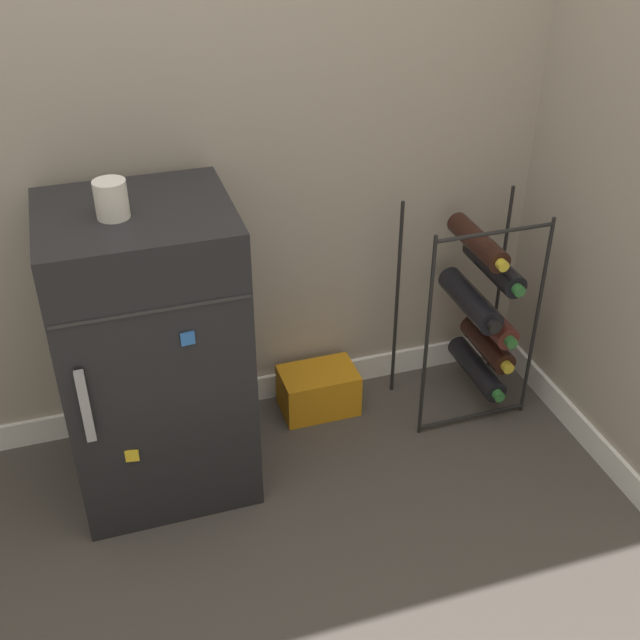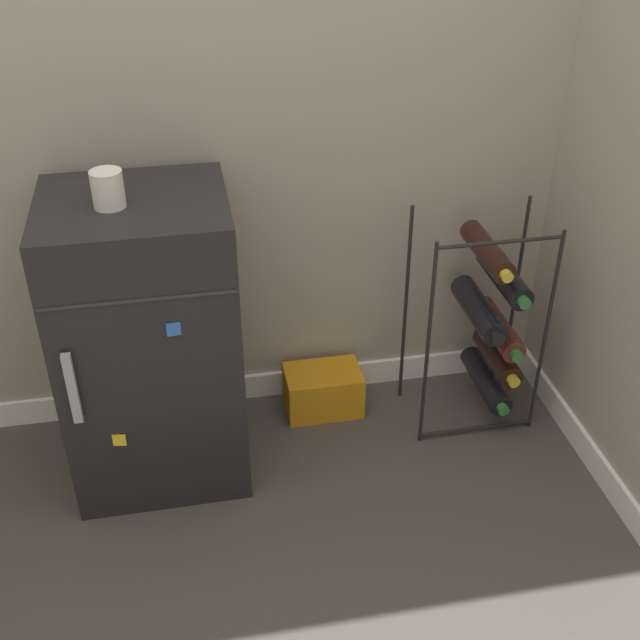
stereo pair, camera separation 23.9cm
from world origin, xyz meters
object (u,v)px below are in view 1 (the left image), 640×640
(soda_box, at_px, (318,390))
(wine_rack, at_px, (481,309))
(mini_fridge, at_px, (153,354))
(fridge_top_cup, at_px, (111,199))

(soda_box, bearing_deg, wine_rack, -11.22)
(mini_fridge, distance_m, fridge_top_cup, 0.49)
(fridge_top_cup, bearing_deg, mini_fridge, 30.31)
(soda_box, bearing_deg, fridge_top_cup, -162.89)
(wine_rack, height_order, fridge_top_cup, fridge_top_cup)
(mini_fridge, bearing_deg, wine_rack, 2.59)
(soda_box, relative_size, fridge_top_cup, 2.65)
(mini_fridge, height_order, soda_box, mini_fridge)
(wine_rack, xyz_separation_m, soda_box, (-0.52, 0.10, -0.29))
(wine_rack, relative_size, soda_box, 2.85)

